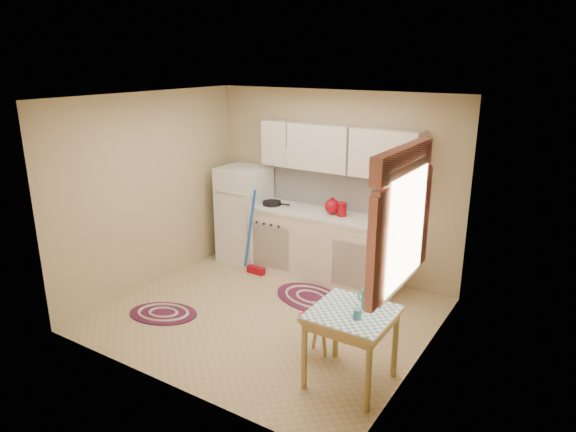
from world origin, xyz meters
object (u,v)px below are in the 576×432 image
(base_cabinets, at_px, (319,246))
(stool, at_px, (315,336))
(table, at_px, (351,348))
(fridge, at_px, (244,214))

(base_cabinets, bearing_deg, stool, -61.98)
(table, bearing_deg, fridge, 144.01)
(fridge, xyz_separation_m, stool, (2.14, -1.69, -0.49))
(fridge, relative_size, stool, 3.33)
(fridge, relative_size, table, 1.94)
(table, bearing_deg, stool, 155.60)
(base_cabinets, xyz_separation_m, table, (1.43, -1.97, -0.08))
(base_cabinets, relative_size, stool, 5.36)
(base_cabinets, distance_m, table, 2.43)
(base_cabinets, xyz_separation_m, stool, (0.93, -1.74, -0.23))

